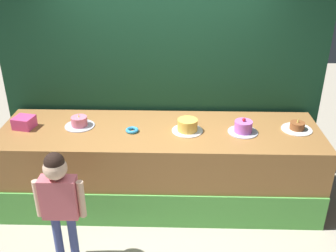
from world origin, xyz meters
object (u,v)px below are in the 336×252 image
object	(u,v)px
pink_box	(24,122)
cake_far_left	(79,122)
donut	(132,130)
cake_center_right	(243,127)
cake_center_left	(187,126)
child_figure	(59,194)
cake_far_right	(297,127)

from	to	relation	value
pink_box	cake_far_left	world-z (taller)	cake_far_left
donut	pink_box	bearing A→B (deg)	176.90
donut	cake_center_right	world-z (taller)	cake_center_right
pink_box	cake_center_left	bearing A→B (deg)	-1.08
child_figure	cake_center_right	xyz separation A→B (m)	(1.76, 0.95, 0.21)
donut	cake_center_left	xyz separation A→B (m)	(0.60, 0.03, 0.05)
pink_box	donut	xyz separation A→B (m)	(1.20, -0.07, -0.05)
cake_far_right	cake_center_left	bearing A→B (deg)	-176.96
pink_box	cake_center_left	world-z (taller)	cake_center_left
cake_far_left	child_figure	bearing A→B (deg)	-87.76
donut	cake_center_right	xyz separation A→B (m)	(1.20, 0.02, 0.04)
child_figure	cake_far_left	xyz separation A→B (m)	(-0.04, 1.05, 0.20)
pink_box	cake_center_right	xyz separation A→B (m)	(2.40, -0.05, -0.00)
child_figure	cake_far_left	world-z (taller)	child_figure
cake_far_left	cake_center_left	world-z (taller)	cake_far_left
child_figure	cake_far_right	distance (m)	2.58
pink_box	cake_center_right	size ratio (longest dim) A/B	0.63
cake_far_left	cake_center_right	bearing A→B (deg)	-3.16
cake_far_left	cake_center_right	xyz separation A→B (m)	(1.80, -0.10, 0.01)
child_figure	cake_center_left	bearing A→B (deg)	39.85
pink_box	cake_center_left	size ratio (longest dim) A/B	0.61
pink_box	cake_far_right	distance (m)	3.00
child_figure	donut	bearing A→B (deg)	59.17
cake_far_left	cake_center_right	world-z (taller)	cake_center_right
cake_center_right	donut	bearing A→B (deg)	-179.23
donut	cake_center_left	bearing A→B (deg)	2.95
cake_center_left	cake_far_left	bearing A→B (deg)	175.96
pink_box	cake_far_left	bearing A→B (deg)	4.83
child_figure	cake_far_right	xyz separation A→B (m)	(2.36, 1.03, 0.19)
cake_center_left	cake_center_right	bearing A→B (deg)	-1.40
child_figure	cake_far_right	bearing A→B (deg)	23.61
donut	cake_far_right	xyz separation A→B (m)	(1.80, 0.09, 0.02)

